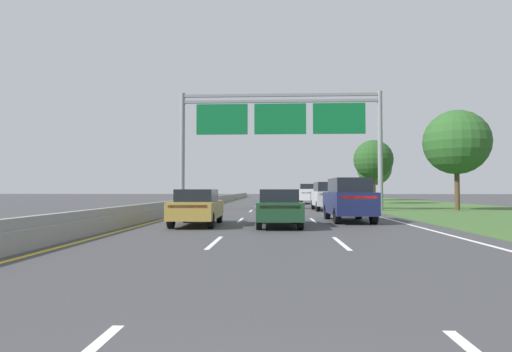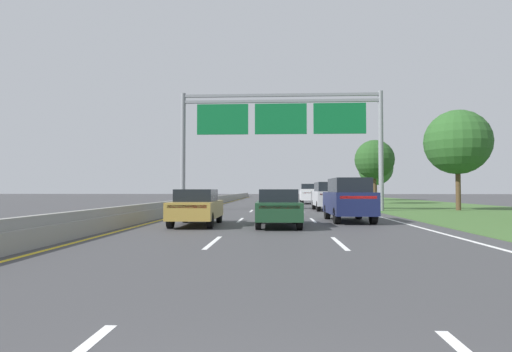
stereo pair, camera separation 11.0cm
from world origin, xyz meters
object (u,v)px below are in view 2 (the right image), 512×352
(overhead_sign_gantry, at_px, (281,125))
(roadside_tree_far, at_px, (374,160))
(car_navy_right_lane_suv, at_px, (348,199))
(roadside_tree_distant, at_px, (376,168))
(roadside_tree_mid, at_px, (457,142))
(car_darkgreen_centre_lane_sedan, at_px, (278,207))
(pickup_truck_white, at_px, (309,194))
(car_silver_right_lane_suv, at_px, (327,196))
(car_gold_left_lane_sedan, at_px, (197,207))

(overhead_sign_gantry, height_order, roadside_tree_far, overhead_sign_gantry)
(overhead_sign_gantry, relative_size, car_navy_right_lane_suv, 3.18)
(roadside_tree_distant, bearing_deg, roadside_tree_far, -103.57)
(roadside_tree_mid, bearing_deg, car_darkgreen_centre_lane_sedan, -133.76)
(overhead_sign_gantry, height_order, car_darkgreen_centre_lane_sedan, overhead_sign_gantry)
(car_darkgreen_centre_lane_sedan, distance_m, car_navy_right_lane_suv, 4.50)
(overhead_sign_gantry, bearing_deg, pickup_truck_white, 78.03)
(pickup_truck_white, height_order, roadside_tree_far, roadside_tree_far)
(car_navy_right_lane_suv, xyz_separation_m, roadside_tree_mid, (10.02, 11.20, 4.01))
(overhead_sign_gantry, distance_m, car_darkgreen_centre_lane_sedan, 14.18)
(pickup_truck_white, xyz_separation_m, car_darkgreen_centre_lane_sedan, (-3.50, -28.49, -0.26))
(overhead_sign_gantry, relative_size, roadside_tree_mid, 2.00)
(overhead_sign_gantry, xyz_separation_m, roadside_tree_distant, (14.10, 30.66, -1.63))
(car_darkgreen_centre_lane_sedan, height_order, roadside_tree_far, roadside_tree_far)
(car_silver_right_lane_suv, distance_m, roadside_tree_far, 16.72)
(car_darkgreen_centre_lane_sedan, relative_size, roadside_tree_distant, 0.62)
(car_silver_right_lane_suv, bearing_deg, roadside_tree_far, -26.28)
(car_silver_right_lane_suv, bearing_deg, overhead_sign_gantry, 99.31)
(pickup_truck_white, xyz_separation_m, car_silver_right_lane_suv, (0.20, -14.79, 0.02))
(roadside_tree_far, xyz_separation_m, roadside_tree_distant, (3.69, 15.29, -0.16))
(car_gold_left_lane_sedan, relative_size, car_navy_right_lane_suv, 0.94)
(overhead_sign_gantry, relative_size, car_silver_right_lane_suv, 3.18)
(roadside_tree_mid, distance_m, roadside_tree_far, 14.65)
(pickup_truck_white, height_order, car_darkgreen_centre_lane_sedan, pickup_truck_white)
(car_gold_left_lane_sedan, bearing_deg, car_darkgreen_centre_lane_sedan, -96.03)
(overhead_sign_gantry, height_order, car_navy_right_lane_suv, overhead_sign_gantry)
(car_darkgreen_centre_lane_sedan, relative_size, car_silver_right_lane_suv, 0.94)
(overhead_sign_gantry, xyz_separation_m, car_darkgreen_centre_lane_sedan, (-0.23, -13.07, -5.51))
(car_gold_left_lane_sedan, height_order, roadside_tree_far, roadside_tree_far)
(overhead_sign_gantry, relative_size, roadside_tree_distant, 2.09)
(car_darkgreen_centre_lane_sedan, relative_size, car_gold_left_lane_sedan, 1.00)
(overhead_sign_gantry, bearing_deg, car_silver_right_lane_suv, 10.37)
(car_silver_right_lane_suv, relative_size, roadside_tree_far, 0.67)
(overhead_sign_gantry, distance_m, car_silver_right_lane_suv, 6.31)
(pickup_truck_white, relative_size, car_gold_left_lane_sedan, 1.23)
(overhead_sign_gantry, xyz_separation_m, car_silver_right_lane_suv, (3.47, 0.63, -5.23))
(pickup_truck_white, height_order, roadside_tree_mid, roadside_tree_mid)
(car_gold_left_lane_sedan, xyz_separation_m, car_silver_right_lane_suv, (7.23, 13.39, 0.28))
(overhead_sign_gantry, xyz_separation_m, car_gold_left_lane_sedan, (-3.77, -12.76, -5.51))
(car_navy_right_lane_suv, bearing_deg, roadside_tree_mid, -42.75)
(car_silver_right_lane_suv, xyz_separation_m, roadside_tree_mid, (9.78, 0.37, 4.01))
(car_darkgreen_centre_lane_sedan, distance_m, car_silver_right_lane_suv, 14.19)
(overhead_sign_gantry, distance_m, roadside_tree_mid, 13.34)
(car_gold_left_lane_sedan, distance_m, car_navy_right_lane_suv, 7.45)
(car_gold_left_lane_sedan, distance_m, roadside_tree_distant, 47.11)
(roadside_tree_distant, bearing_deg, car_navy_right_lane_suv, -104.90)
(pickup_truck_white, relative_size, car_navy_right_lane_suv, 1.15)
(roadside_tree_distant, bearing_deg, roadside_tree_mid, -91.64)
(car_darkgreen_centre_lane_sedan, xyz_separation_m, car_silver_right_lane_suv, (3.69, 13.70, 0.28))
(car_navy_right_lane_suv, relative_size, roadside_tree_mid, 0.63)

